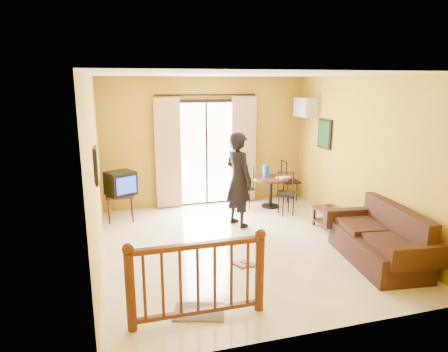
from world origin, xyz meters
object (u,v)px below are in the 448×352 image
object	(u,v)px
coffee_table	(333,218)
standing_person	(239,180)
dining_table	(271,184)
television	(121,183)
sofa	(381,242)

from	to	relation	value
coffee_table	standing_person	bearing A→B (deg)	153.93
coffee_table	dining_table	bearing A→B (deg)	108.34
coffee_table	standing_person	world-z (taller)	standing_person
television	standing_person	xyz separation A→B (m)	(2.13, -0.88, 0.14)
coffee_table	sofa	size ratio (longest dim) A/B	0.45
dining_table	sofa	xyz separation A→B (m)	(0.56, -3.02, -0.20)
television	coffee_table	size ratio (longest dim) A/B	0.78
television	dining_table	distance (m)	3.17
television	dining_table	xyz separation A→B (m)	(3.16, 0.01, -0.24)
coffee_table	standing_person	size ratio (longest dim) A/B	0.47
coffee_table	sofa	distance (m)	1.35
coffee_table	television	bearing A→B (deg)	155.95
television	standing_person	distance (m)	2.31
coffee_table	sofa	bearing A→B (deg)	-89.74
television	coffee_table	bearing A→B (deg)	-50.36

